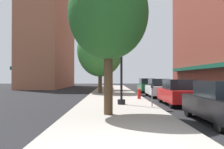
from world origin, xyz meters
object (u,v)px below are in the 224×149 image
tree_mid (100,52)px  car_black (222,103)px  fire_hydrant (139,94)px  car_red (178,93)px  car_white (158,88)px  parking_meter_near (152,92)px  tree_near (100,50)px  tree_far (108,14)px  car_green (147,85)px  lamppost (121,55)px

tree_mid → car_black: 24.07m
fire_hydrant → car_black: bearing=-77.5°
car_red → car_white: same height
parking_meter_near → car_white: car_white is taller
parking_meter_near → tree_near: tree_near is taller
tree_far → car_red: 7.42m
car_red → car_white: 6.25m
tree_near → car_green: size_ratio=1.72×
lamppost → car_green: (3.65, 13.73, -2.39)m
lamppost → car_green: 14.41m
lamppost → tree_near: 11.13m
lamppost → car_black: size_ratio=1.37×
tree_far → car_red: (4.43, 4.54, -3.85)m
tree_mid → car_white: bearing=-61.7°
tree_near → lamppost: bearing=-80.8°
fire_hydrant → parking_meter_near: bearing=-88.4°
lamppost → tree_mid: 17.65m
car_white → car_green: size_ratio=1.00×
tree_mid → car_green: 8.08m
tree_mid → car_black: (5.74, -22.97, -4.34)m
tree_mid → car_red: bearing=-71.2°
lamppost → tree_near: size_ratio=0.80×
tree_far → car_white: size_ratio=1.55×
car_red → parking_meter_near: bearing=-141.9°
lamppost → car_white: (3.65, 6.77, -2.39)m
tree_near → car_black: size_ratio=1.72×
tree_near → car_red: bearing=-62.4°
fire_hydrant → car_green: size_ratio=0.18×
car_black → car_white: 12.32m
tree_mid → car_green: bearing=-32.7°
tree_near → tree_far: (0.99, -14.91, -0.02)m
lamppost → fire_hydrant: lamppost is taller
car_green → fire_hydrant: bearing=-104.0°
lamppost → fire_hydrant: size_ratio=7.47×
lamppost → tree_mid: bearing=96.8°
tree_near → car_red: tree_near is taller
fire_hydrant → car_black: (2.09, -9.40, 0.29)m
car_green → lamppost: bearing=-107.0°
parking_meter_near → car_red: size_ratio=0.30×
tree_near → car_black: bearing=-71.7°
lamppost → parking_meter_near: 3.04m
car_black → car_white: bearing=88.5°
tree_near → fire_hydrant: bearing=-64.7°
tree_mid → lamppost: bearing=-83.2°
tree_far → lamppost: bearing=79.0°
tree_mid → car_green: size_ratio=1.70×
lamppost → car_red: size_ratio=1.37×
car_black → parking_meter_near: bearing=112.3°
fire_hydrant → tree_near: 8.83m
fire_hydrant → tree_near: (-3.33, 7.04, 4.16)m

